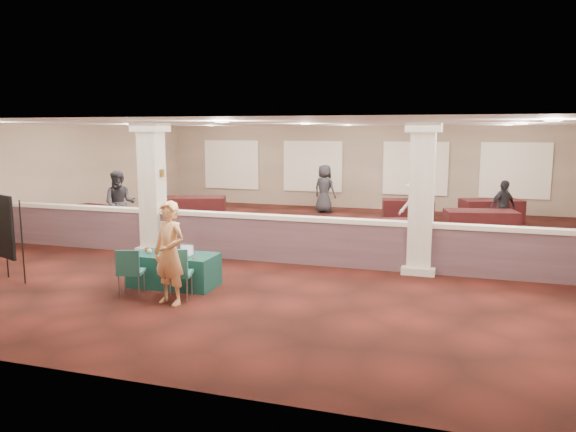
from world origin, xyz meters
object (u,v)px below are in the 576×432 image
(easel_board, at_px, (1,227))
(near_table, at_px, (174,270))
(attendee_b, at_px, (416,207))
(woman, at_px, (170,253))
(far_table_back_left, at_px, (195,209))
(far_table_back_right, at_px, (491,211))
(far_table_back_center, at_px, (408,209))
(attendee_d, at_px, (324,189))
(conf_chair_side, at_px, (130,268))
(far_table_front_center, at_px, (386,235))
(conf_chair_main, at_px, (177,270))
(far_table_front_right, at_px, (480,224))
(far_table_front_left, at_px, (99,220))
(attendee_a, at_px, (120,203))
(attendee_c, at_px, (503,207))

(easel_board, bearing_deg, near_table, 35.75)
(easel_board, bearing_deg, attendee_b, 68.89)
(near_table, bearing_deg, woman, -64.82)
(far_table_back_left, distance_m, far_table_back_right, 9.83)
(far_table_back_center, bearing_deg, attendee_d, 168.08)
(far_table_back_left, height_order, far_table_back_center, far_table_back_left)
(conf_chair_side, relative_size, far_table_front_center, 0.48)
(woman, distance_m, attendee_b, 8.81)
(conf_chair_side, bearing_deg, conf_chair_main, -16.67)
(woman, bearing_deg, attendee_d, 105.31)
(far_table_front_right, bearing_deg, conf_chair_main, -123.76)
(far_table_front_left, bearing_deg, attendee_b, 16.78)
(attendee_a, distance_m, attendee_c, 11.18)
(far_table_front_center, xyz_separation_m, far_table_front_right, (2.32, 2.34, 0.02))
(woman, xyz_separation_m, far_table_front_right, (5.31, 8.09, -0.52))
(near_table, xyz_separation_m, attendee_a, (-4.14, 4.27, 0.62))
(far_table_back_right, xyz_separation_m, attendee_a, (-10.32, -5.66, 0.56))
(far_table_front_left, relative_size, far_table_front_center, 1.05)
(attendee_b, bearing_deg, far_table_back_right, 77.43)
(conf_chair_side, distance_m, far_table_front_center, 6.83)
(conf_chair_side, distance_m, woman, 1.03)
(attendee_d, bearing_deg, far_table_front_left, 68.40)
(far_table_front_left, relative_size, attendee_a, 1.04)
(conf_chair_main, distance_m, far_table_back_left, 8.95)
(attendee_b, bearing_deg, conf_chair_main, -88.95)
(conf_chair_side, xyz_separation_m, far_table_back_right, (6.62, 10.78, -0.14))
(conf_chair_side, bearing_deg, attendee_c, 34.25)
(near_table, relative_size, far_table_front_left, 0.85)
(far_table_back_right, relative_size, attendee_a, 1.01)
(woman, xyz_separation_m, attendee_a, (-4.64, 5.29, 0.03))
(far_table_back_center, bearing_deg, woman, -105.49)
(easel_board, distance_m, far_table_back_center, 12.69)
(attendee_a, bearing_deg, far_table_front_center, -19.12)
(conf_chair_side, height_order, attendee_c, attendee_c)
(conf_chair_main, bearing_deg, woman, -113.39)
(easel_board, relative_size, far_table_back_center, 1.06)
(far_table_back_center, bearing_deg, far_table_back_right, 2.61)
(woman, xyz_separation_m, far_table_front_center, (2.99, 5.75, -0.54))
(easel_board, relative_size, attendee_b, 1.09)
(far_table_back_center, relative_size, far_table_back_right, 0.89)
(far_table_front_left, xyz_separation_m, attendee_a, (0.82, -0.10, 0.55))
(easel_board, height_order, far_table_back_center, easel_board)
(woman, bearing_deg, conf_chair_side, -175.40)
(easel_board, height_order, far_table_front_left, easel_board)
(far_table_front_left, relative_size, far_table_back_right, 1.03)
(conf_chair_main, height_order, attendee_d, attendee_d)
(attendee_c, height_order, attendee_d, attendee_d)
(far_table_front_center, bearing_deg, far_table_front_left, -177.53)
(far_table_front_center, relative_size, far_table_back_right, 0.98)
(woman, bearing_deg, attendee_a, 145.99)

